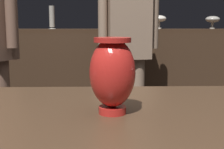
# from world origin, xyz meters

# --- Properties ---
(back_display_shelf) EXTENTS (2.60, 0.40, 0.99)m
(back_display_shelf) POSITION_xyz_m (0.00, 2.20, 0.49)
(back_display_shelf) COLOR #382619
(back_display_shelf) RESTS_ON ground_plane
(vase_centerpiece) EXTENTS (0.12, 0.12, 0.20)m
(vase_centerpiece) POSITION_xyz_m (-0.00, -0.03, 0.91)
(vase_centerpiece) COLOR red
(vase_centerpiece) RESTS_ON display_plinth
(shelf_vase_center) EXTENTS (0.10, 0.10, 0.16)m
(shelf_vase_center) POSITION_xyz_m (0.00, 2.21, 1.08)
(shelf_vase_center) COLOR red
(shelf_vase_center) RESTS_ON back_display_shelf
(shelf_vase_right) EXTENTS (0.14, 0.14, 0.13)m
(shelf_vase_right) POSITION_xyz_m (0.52, 2.24, 1.08)
(shelf_vase_right) COLOR silver
(shelf_vase_right) RESTS_ON back_display_shelf
(shelf_vase_left) EXTENTS (0.07, 0.07, 0.22)m
(shelf_vase_left) POSITION_xyz_m (-0.52, 2.22, 1.09)
(shelf_vase_left) COLOR gray
(shelf_vase_left) RESTS_ON back_display_shelf
(shelf_vase_far_left) EXTENTS (0.06, 0.06, 0.19)m
(shelf_vase_far_left) POSITION_xyz_m (-1.04, 2.28, 1.08)
(shelf_vase_far_left) COLOR silver
(shelf_vase_far_left) RESTS_ON back_display_shelf
(shelf_vase_far_right) EXTENTS (0.14, 0.14, 0.12)m
(shelf_vase_far_right) POSITION_xyz_m (1.04, 2.21, 1.08)
(shelf_vase_far_right) COLOR gray
(shelf_vase_far_right) RESTS_ON back_display_shelf
(visitor_center_back) EXTENTS (0.46, 0.23, 1.56)m
(visitor_center_back) POSITION_xyz_m (0.17, 1.55, 0.92)
(visitor_center_back) COLOR #846B56
(visitor_center_back) RESTS_ON ground_plane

